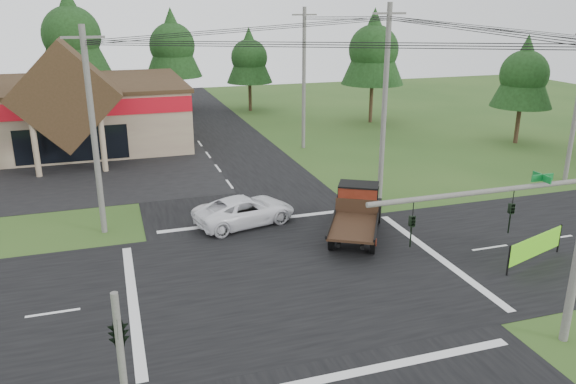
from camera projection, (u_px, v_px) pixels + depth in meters
name	position (u px, v px, depth m)	size (l,w,h in m)	color
ground	(297.00, 277.00, 24.63)	(120.00, 120.00, 0.00)	#294A1A
road_ns	(297.00, 277.00, 24.63)	(12.00, 120.00, 0.02)	black
road_ew	(297.00, 277.00, 24.63)	(120.00, 12.00, 0.02)	black
parking_apron	(10.00, 182.00, 37.71)	(28.00, 14.00, 0.02)	black
cvs_building	(0.00, 115.00, 45.87)	(30.40, 18.20, 9.19)	gray
traffic_signal_mast	(542.00, 231.00, 18.14)	(8.12, 0.24, 7.00)	#595651
traffic_signal_corner	(117.00, 319.00, 14.72)	(0.53, 2.48, 4.40)	#595651
utility_pole_nw	(93.00, 131.00, 27.81)	(2.00, 0.30, 10.50)	#595651
utility_pole_ne	(385.00, 104.00, 32.30)	(2.00, 0.30, 11.50)	#595651
utility_pole_n	(304.00, 78.00, 44.98)	(2.00, 0.30, 11.20)	#595651
tree_row_c	(71.00, 32.00, 55.95)	(7.28, 7.28, 13.13)	#332316
tree_row_d	(172.00, 43.00, 60.19)	(6.16, 6.16, 11.11)	#332316
tree_row_e	(249.00, 56.00, 61.13)	(5.04, 5.04, 9.09)	#332316
tree_side_ne	(374.00, 47.00, 54.58)	(6.16, 6.16, 11.11)	#332316
tree_side_e_near	(524.00, 72.00, 46.51)	(5.04, 5.04, 9.09)	#332316
antique_flatbed_truck	(356.00, 214.00, 28.46)	(2.32, 6.08, 2.54)	#56190C
roadside_banner	(535.00, 249.00, 25.69)	(4.26, 0.12, 1.45)	#67D81C
white_pickup	(245.00, 210.00, 30.37)	(2.56, 5.54, 1.54)	white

